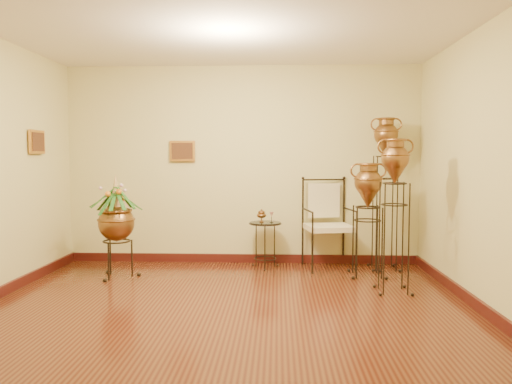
{
  "coord_description": "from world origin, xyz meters",
  "views": [
    {
      "loc": [
        0.51,
        -4.59,
        1.51
      ],
      "look_at": [
        0.25,
        1.3,
        1.1
      ],
      "focal_mm": 35.0,
      "sensor_mm": 36.0,
      "label": 1
    }
  ],
  "objects_px": {
    "amphora_mid": "(394,214)",
    "side_table": "(265,244)",
    "amphora_tall": "(385,192)",
    "armchair": "(329,224)",
    "planter_urn": "(116,219)"
  },
  "relations": [
    {
      "from": "amphora_mid",
      "to": "side_table",
      "type": "distance_m",
      "value": 1.95
    },
    {
      "from": "amphora_tall",
      "to": "armchair",
      "type": "relative_size",
      "value": 1.69
    },
    {
      "from": "amphora_tall",
      "to": "side_table",
      "type": "distance_m",
      "value": 1.77
    },
    {
      "from": "amphora_mid",
      "to": "side_table",
      "type": "height_order",
      "value": "amphora_mid"
    },
    {
      "from": "side_table",
      "to": "planter_urn",
      "type": "bearing_deg",
      "value": -161.73
    },
    {
      "from": "amphora_tall",
      "to": "side_table",
      "type": "xyz_separation_m",
      "value": [
        -1.61,
        0.0,
        -0.72
      ]
    },
    {
      "from": "amphora_tall",
      "to": "amphora_mid",
      "type": "xyz_separation_m",
      "value": [
        -0.14,
        -1.17,
        -0.17
      ]
    },
    {
      "from": "amphora_mid",
      "to": "side_table",
      "type": "relative_size",
      "value": 2.19
    },
    {
      "from": "armchair",
      "to": "amphora_tall",
      "type": "bearing_deg",
      "value": -10.59
    },
    {
      "from": "planter_urn",
      "to": "side_table",
      "type": "relative_size",
      "value": 1.68
    },
    {
      "from": "amphora_tall",
      "to": "planter_urn",
      "type": "bearing_deg",
      "value": -169.99
    },
    {
      "from": "amphora_tall",
      "to": "armchair",
      "type": "height_order",
      "value": "amphora_tall"
    },
    {
      "from": "amphora_tall",
      "to": "armchair",
      "type": "distance_m",
      "value": 0.87
    },
    {
      "from": "amphora_mid",
      "to": "armchair",
      "type": "distance_m",
      "value": 1.34
    },
    {
      "from": "planter_urn",
      "to": "side_table",
      "type": "xyz_separation_m",
      "value": [
        1.86,
        0.61,
        -0.42
      ]
    }
  ]
}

